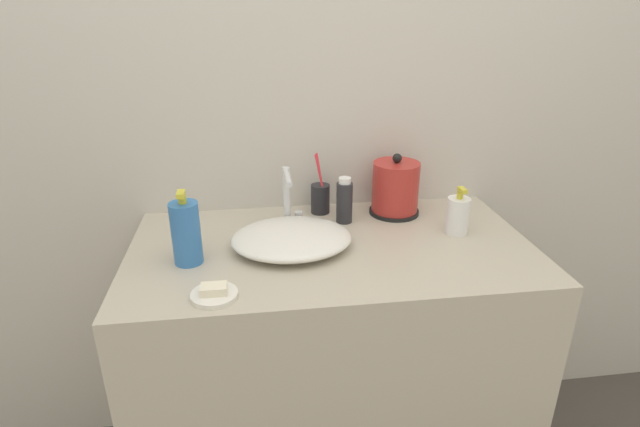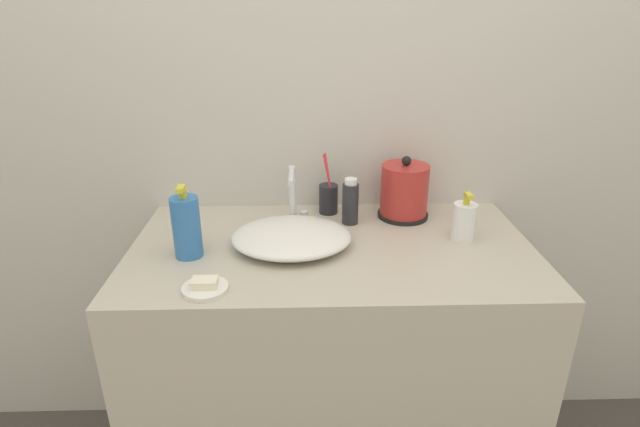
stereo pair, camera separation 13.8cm
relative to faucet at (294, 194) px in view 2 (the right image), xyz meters
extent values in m
cube|color=beige|center=(0.11, 0.19, 0.30)|extent=(6.00, 0.04, 2.60)
cube|color=#B7AD99|center=(0.11, -0.15, -0.55)|extent=(1.14, 0.62, 0.89)
ellipsoid|color=silver|center=(-0.01, -0.14, -0.08)|extent=(0.34, 0.28, 0.06)
cylinder|color=silver|center=(-0.01, 0.02, -0.01)|extent=(0.02, 0.02, 0.19)
cylinder|color=silver|center=(-0.01, -0.05, 0.07)|extent=(0.02, 0.13, 0.02)
cylinder|color=silver|center=(0.03, 0.02, -0.08)|extent=(0.02, 0.02, 0.04)
cylinder|color=black|center=(0.35, 0.06, -0.10)|extent=(0.16, 0.16, 0.01)
cylinder|color=#B22D28|center=(0.35, 0.06, -0.02)|extent=(0.15, 0.15, 0.17)
sphere|color=black|center=(0.35, 0.06, 0.08)|extent=(0.03, 0.03, 0.03)
cylinder|color=#232328|center=(0.11, 0.10, -0.06)|extent=(0.06, 0.06, 0.10)
cylinder|color=#E5333F|center=(0.11, 0.09, 0.02)|extent=(0.03, 0.02, 0.17)
cylinder|color=#E5333F|center=(0.11, 0.09, 0.01)|extent=(0.04, 0.02, 0.16)
cylinder|color=white|center=(0.49, -0.11, -0.05)|extent=(0.07, 0.07, 0.11)
cylinder|color=gold|center=(0.49, -0.11, 0.02)|extent=(0.02, 0.02, 0.02)
cube|color=gold|center=(0.49, -0.13, 0.04)|extent=(0.02, 0.04, 0.01)
cylinder|color=#28282D|center=(0.17, 0.01, -0.04)|extent=(0.05, 0.05, 0.13)
cylinder|color=white|center=(0.17, 0.01, 0.03)|extent=(0.04, 0.04, 0.02)
cylinder|color=#3370B7|center=(-0.28, -0.19, -0.02)|extent=(0.08, 0.08, 0.17)
cylinder|color=gold|center=(-0.28, -0.19, 0.08)|extent=(0.02, 0.02, 0.02)
cube|color=gold|center=(-0.28, -0.21, 0.09)|extent=(0.02, 0.04, 0.01)
cylinder|color=silver|center=(-0.21, -0.38, -0.10)|extent=(0.11, 0.11, 0.01)
cube|color=#EFE5C6|center=(-0.21, -0.38, -0.08)|extent=(0.06, 0.04, 0.02)
camera|label=1|loc=(-0.10, -1.40, 0.54)|focal=28.00mm
camera|label=2|loc=(0.04, -1.42, 0.54)|focal=28.00mm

